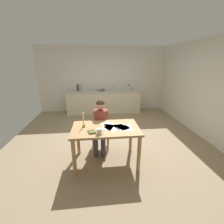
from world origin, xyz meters
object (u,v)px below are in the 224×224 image
object	(u,v)px
wine_glass_by_kettle	(102,87)
wine_glass_back_left	(99,87)
wine_glass_near_sink	(105,87)
mixing_bowl	(100,89)
teacup_on_counter	(103,90)
sink_unit	(114,90)
bottle_vinegar	(80,88)
book_magazine	(92,132)
candlestick	(84,123)
bottle_oil	(78,88)
coffee_mug	(99,131)
stovetop_kettle	(129,88)
person_seated	(100,122)
dining_table	(106,133)
chair_at_table	(101,128)

from	to	relation	value
wine_glass_by_kettle	wine_glass_back_left	world-z (taller)	same
wine_glass_near_sink	mixing_bowl	bearing A→B (deg)	-142.17
wine_glass_back_left	teacup_on_counter	distance (m)	0.34
sink_unit	teacup_on_counter	world-z (taller)	sink_unit
bottle_vinegar	sink_unit	bearing A→B (deg)	-2.42
book_magazine	wine_glass_by_kettle	bearing A→B (deg)	69.10
candlestick	bottle_oil	size ratio (longest dim) A/B	1.04
book_magazine	bottle_oil	bearing A→B (deg)	84.38
coffee_mug	wine_glass_back_left	bearing A→B (deg)	88.38
wine_glass_back_left	teacup_on_counter	world-z (taller)	wine_glass_back_left
candlestick	stovetop_kettle	xyz separation A→B (m)	(1.58, 3.24, 0.15)
wine_glass_near_sink	wine_glass_back_left	xyz separation A→B (m)	(-0.22, 0.00, 0.00)
person_seated	bottle_oil	xyz separation A→B (m)	(-0.79, 2.91, 0.34)
sink_unit	wine_glass_near_sink	distance (m)	0.41
coffee_mug	candlestick	size ratio (longest dim) A/B	0.43
wine_glass_by_kettle	wine_glass_back_left	bearing A→B (deg)	180.00
person_seated	book_magazine	world-z (taller)	person_seated
person_seated	wine_glass_by_kettle	size ratio (longest dim) A/B	7.76
person_seated	mixing_bowl	bearing A→B (deg)	88.33
dining_table	bottle_oil	world-z (taller)	bottle_oil
dining_table	mixing_bowl	size ratio (longest dim) A/B	5.47
sink_unit	wine_glass_back_left	distance (m)	0.62
coffee_mug	wine_glass_near_sink	world-z (taller)	wine_glass_near_sink
mixing_bowl	person_seated	bearing A→B (deg)	-91.67
person_seated	coffee_mug	bearing A→B (deg)	-93.30
mixing_bowl	bottle_vinegar	bearing A→B (deg)	174.92
mixing_bowl	wine_glass_back_left	size ratio (longest dim) A/B	1.55
chair_at_table	sink_unit	distance (m)	2.79
mixing_bowl	teacup_on_counter	bearing A→B (deg)	-48.82
dining_table	coffee_mug	size ratio (longest dim) A/B	10.31
bottle_oil	mixing_bowl	xyz separation A→B (m)	(0.87, -0.09, -0.07)
sink_unit	stovetop_kettle	world-z (taller)	sink_unit
wine_glass_back_left	teacup_on_counter	xyz separation A→B (m)	(0.15, -0.30, -0.06)
coffee_mug	bottle_vinegar	world-z (taller)	bottle_vinegar
dining_table	wine_glass_back_left	xyz separation A→B (m)	(-0.02, 3.47, 0.36)
coffee_mug	teacup_on_counter	bearing A→B (deg)	85.82
chair_at_table	teacup_on_counter	size ratio (longest dim) A/B	7.58
book_magazine	stovetop_kettle	distance (m)	3.79
book_magazine	person_seated	bearing A→B (deg)	60.20
wine_glass_back_left	teacup_on_counter	size ratio (longest dim) A/B	1.37
wine_glass_near_sink	teacup_on_counter	world-z (taller)	wine_glass_near_sink
candlestick	wine_glass_by_kettle	xyz separation A→B (m)	(0.52, 3.39, 0.16)
mixing_bowl	bottle_oil	bearing A→B (deg)	173.86
mixing_bowl	wine_glass_by_kettle	xyz separation A→B (m)	(0.10, 0.16, 0.05)
book_magazine	wine_glass_near_sink	bearing A→B (deg)	67.53
candlestick	wine_glass_back_left	xyz separation A→B (m)	(0.40, 3.39, 0.16)
dining_table	chair_at_table	bearing A→B (deg)	96.00
stovetop_kettle	wine_glass_near_sink	xyz separation A→B (m)	(-0.96, 0.15, 0.01)
wine_glass_near_sink	wine_glass_back_left	world-z (taller)	same
bottle_vinegar	bottle_oil	bearing A→B (deg)	165.27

